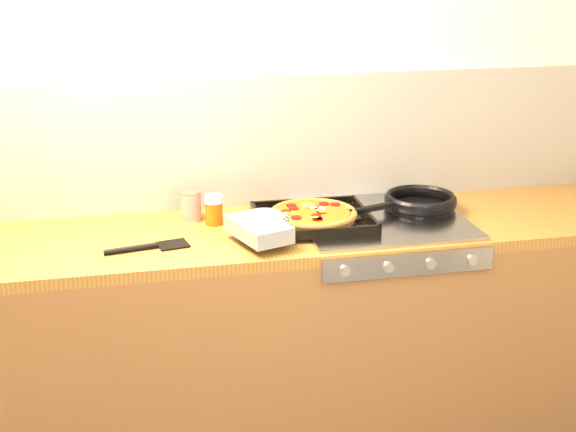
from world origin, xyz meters
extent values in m
plane|color=beige|center=(0.00, 1.40, 1.25)|extent=(3.20, 0.00, 3.20)
cube|color=white|center=(0.00, 1.39, 1.15)|extent=(3.20, 0.02, 0.50)
cube|color=brown|center=(0.00, 1.10, 0.43)|extent=(3.20, 0.60, 0.86)
cube|color=olive|center=(0.00, 1.10, 0.88)|extent=(3.20, 0.60, 0.04)
cube|color=#9A9BA0|center=(0.45, 0.80, 0.85)|extent=(0.60, 0.03, 0.08)
cylinder|color=#A5A5AA|center=(0.23, 0.78, 0.85)|extent=(0.04, 0.02, 0.04)
cylinder|color=#A5A5AA|center=(0.38, 0.78, 0.85)|extent=(0.04, 0.02, 0.04)
cylinder|color=#A5A5AA|center=(0.53, 0.78, 0.85)|extent=(0.04, 0.02, 0.04)
cylinder|color=#A5A5AA|center=(0.67, 0.78, 0.85)|extent=(0.04, 0.02, 0.04)
cube|color=#9A9BA0|center=(0.45, 1.10, 0.91)|extent=(0.60, 0.56, 0.02)
cube|color=black|center=(0.20, 1.10, 0.92)|extent=(0.41, 0.36, 0.01)
cube|color=black|center=(0.20, 1.27, 0.94)|extent=(0.40, 0.02, 0.02)
cube|color=black|center=(0.19, 0.93, 0.94)|extent=(0.40, 0.02, 0.02)
cube|color=black|center=(0.39, 1.09, 0.94)|extent=(0.02, 0.35, 0.02)
cube|color=black|center=(0.00, 1.10, 0.94)|extent=(0.02, 0.35, 0.02)
cylinder|color=#A3622F|center=(0.20, 1.10, 0.94)|extent=(0.31, 0.31, 0.02)
torus|color=#A3622F|center=(0.20, 1.10, 0.95)|extent=(0.32, 0.32, 0.02)
cylinder|color=#C76418|center=(0.20, 1.10, 0.95)|extent=(0.27, 0.27, 0.01)
cylinder|color=maroon|center=(0.22, 1.08, 0.96)|extent=(0.04, 0.04, 0.01)
cylinder|color=maroon|center=(0.13, 1.18, 0.96)|extent=(0.04, 0.04, 0.01)
cylinder|color=maroon|center=(0.19, 1.01, 0.96)|extent=(0.04, 0.04, 0.01)
cylinder|color=maroon|center=(0.10, 1.11, 0.96)|extent=(0.04, 0.04, 0.01)
cylinder|color=maroon|center=(0.25, 1.17, 0.96)|extent=(0.04, 0.04, 0.01)
cylinder|color=maroon|center=(0.21, 1.14, 0.96)|extent=(0.04, 0.04, 0.01)
cylinder|color=maroon|center=(0.12, 1.04, 0.96)|extent=(0.04, 0.04, 0.01)
cylinder|color=maroon|center=(0.29, 1.15, 0.96)|extent=(0.04, 0.04, 0.01)
cylinder|color=maroon|center=(0.19, 1.01, 0.96)|extent=(0.04, 0.04, 0.01)
cylinder|color=maroon|center=(0.19, 1.04, 0.96)|extent=(0.04, 0.04, 0.01)
cylinder|color=maroon|center=(0.13, 1.14, 0.96)|extent=(0.04, 0.04, 0.01)
ellipsoid|color=orange|center=(0.12, 1.08, 0.96)|extent=(0.03, 0.02, 0.01)
ellipsoid|color=orange|center=(0.10, 1.09, 0.96)|extent=(0.03, 0.02, 0.01)
ellipsoid|color=orange|center=(0.19, 1.15, 0.96)|extent=(0.03, 0.02, 0.01)
ellipsoid|color=orange|center=(0.19, 1.18, 0.96)|extent=(0.03, 0.02, 0.01)
ellipsoid|color=orange|center=(0.18, 1.02, 0.96)|extent=(0.03, 0.02, 0.01)
ellipsoid|color=orange|center=(0.23, 1.08, 0.96)|extent=(0.03, 0.02, 0.01)
ellipsoid|color=orange|center=(0.22, 1.10, 0.96)|extent=(0.03, 0.02, 0.01)
ellipsoid|color=orange|center=(0.12, 1.07, 0.96)|extent=(0.03, 0.02, 0.01)
ellipsoid|color=orange|center=(0.20, 1.17, 0.96)|extent=(0.03, 0.02, 0.01)
ellipsoid|color=silver|center=(0.19, 1.18, 0.96)|extent=(0.03, 0.03, 0.01)
ellipsoid|color=silver|center=(0.21, 1.14, 0.96)|extent=(0.03, 0.03, 0.01)
ellipsoid|color=silver|center=(0.23, 1.12, 0.96)|extent=(0.03, 0.03, 0.01)
cube|color=black|center=(-0.03, 0.96, 0.96)|extent=(0.21, 0.27, 0.06)
ellipsoid|color=black|center=(0.01, 1.07, 0.96)|extent=(0.14, 0.14, 0.06)
cylinder|color=black|center=(0.05, 0.98, 0.96)|extent=(0.09, 0.11, 0.05)
cylinder|color=black|center=(0.63, 1.17, 0.92)|extent=(0.31, 0.31, 0.01)
torus|color=black|center=(0.63, 1.17, 0.95)|extent=(0.34, 0.34, 0.03)
cube|color=black|center=(0.42, 1.10, 0.95)|extent=(0.19, 0.08, 0.02)
cylinder|color=#9F0F0C|center=(-0.23, 1.26, 0.96)|extent=(0.09, 0.09, 0.10)
cylinder|color=#B2B2B7|center=(-0.23, 1.26, 1.01)|extent=(0.09, 0.09, 0.01)
cylinder|color=#B2B2B7|center=(-0.23, 1.26, 0.90)|extent=(0.09, 0.09, 0.01)
cylinder|color=#DA4E0C|center=(-0.15, 1.19, 0.94)|extent=(0.07, 0.07, 0.08)
cylinder|color=silver|center=(-0.15, 1.19, 1.00)|extent=(0.08, 0.08, 0.03)
cylinder|color=#B3814C|center=(0.09, 1.24, 0.91)|extent=(0.26, 0.08, 0.02)
ellipsoid|color=#B3814C|center=(0.22, 1.27, 0.91)|extent=(0.06, 0.05, 0.02)
cube|color=black|center=(-0.31, 1.00, 0.90)|extent=(0.11, 0.10, 0.01)
cylinder|color=black|center=(-0.45, 0.98, 0.91)|extent=(0.18, 0.05, 0.02)
camera|label=1|loc=(-0.47, -1.54, 1.87)|focal=50.00mm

